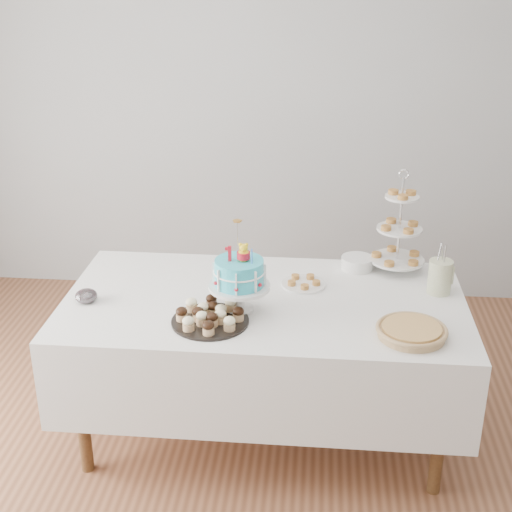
# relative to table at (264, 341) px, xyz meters

# --- Properties ---
(floor) EXTENTS (5.00, 5.00, 0.00)m
(floor) POSITION_rel_table_xyz_m (0.00, -0.30, -0.54)
(floor) COLOR brown
(floor) RESTS_ON ground
(walls) EXTENTS (5.04, 4.04, 2.70)m
(walls) POSITION_rel_table_xyz_m (0.00, -0.30, 0.81)
(walls) COLOR #ACAFB1
(walls) RESTS_ON floor
(table) EXTENTS (1.92, 1.02, 0.77)m
(table) POSITION_rel_table_xyz_m (0.00, 0.00, 0.00)
(table) COLOR silver
(table) RESTS_ON floor
(birthday_cake) EXTENTS (0.28, 0.28, 0.44)m
(birthday_cake) POSITION_rel_table_xyz_m (-0.10, -0.13, 0.35)
(birthday_cake) COLOR silver
(birthday_cake) RESTS_ON table
(cupcake_tray) EXTENTS (0.35, 0.35, 0.08)m
(cupcake_tray) POSITION_rel_table_xyz_m (-0.22, -0.25, 0.27)
(cupcake_tray) COLOR black
(cupcake_tray) RESTS_ON table
(pie) EXTENTS (0.31, 0.31, 0.05)m
(pie) POSITION_rel_table_xyz_m (0.66, -0.30, 0.26)
(pie) COLOR tan
(pie) RESTS_ON table
(tiered_stand) EXTENTS (0.28, 0.28, 0.55)m
(tiered_stand) POSITION_rel_table_xyz_m (0.66, 0.40, 0.46)
(tiered_stand) COLOR silver
(tiered_stand) RESTS_ON table
(plate_stack) EXTENTS (0.17, 0.17, 0.06)m
(plate_stack) POSITION_rel_table_xyz_m (0.45, 0.40, 0.26)
(plate_stack) COLOR silver
(plate_stack) RESTS_ON table
(pastry_plate) EXTENTS (0.22, 0.22, 0.03)m
(pastry_plate) POSITION_rel_table_xyz_m (0.18, 0.17, 0.24)
(pastry_plate) COLOR silver
(pastry_plate) RESTS_ON table
(jam_bowl_a) EXTENTS (0.10, 0.10, 0.06)m
(jam_bowl_a) POSITION_rel_table_xyz_m (-0.84, -0.11, 0.25)
(jam_bowl_a) COLOR silver
(jam_bowl_a) RESTS_ON table
(jam_bowl_b) EXTENTS (0.10, 0.10, 0.06)m
(jam_bowl_b) POSITION_rel_table_xyz_m (-0.84, -0.10, 0.26)
(jam_bowl_b) COLOR silver
(jam_bowl_b) RESTS_ON table
(utensil_pitcher) EXTENTS (0.12, 0.11, 0.26)m
(utensil_pitcher) POSITION_rel_table_xyz_m (0.84, 0.15, 0.32)
(utensil_pitcher) COLOR white
(utensil_pitcher) RESTS_ON table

